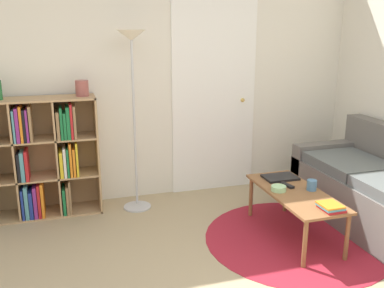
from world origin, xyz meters
name	(u,v)px	position (x,y,z in m)	size (l,w,h in m)	color
wall_back	(168,76)	(0.03, 2.47, 1.29)	(7.13, 0.11, 2.60)	silver
rug	(296,239)	(0.81, 1.07, 0.00)	(1.57, 1.57, 0.01)	maroon
bookshelf	(31,158)	(-1.37, 2.26, 0.58)	(1.15, 0.34, 1.14)	tan
floor_lamp	(132,67)	(-0.39, 2.14, 1.42)	(0.27, 0.27, 1.75)	#B7B7BC
coffee_table	(295,196)	(0.81, 1.14, 0.37)	(0.45, 1.05, 0.41)	brown
laptop	(280,177)	(0.84, 1.48, 0.42)	(0.31, 0.21, 0.02)	black
bowl	(279,188)	(0.68, 1.20, 0.44)	(0.13, 0.13, 0.04)	#9ED193
book_stack_on_table	(331,207)	(0.87, 0.72, 0.44)	(0.16, 0.18, 0.05)	#B21E23
cup	(312,185)	(0.96, 1.13, 0.46)	(0.08, 0.08, 0.09)	teal
remote	(287,185)	(0.80, 1.27, 0.42)	(0.07, 0.15, 0.02)	black
vase_on_shelf	(82,88)	(-0.86, 2.26, 1.22)	(0.12, 0.12, 0.15)	#934C47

